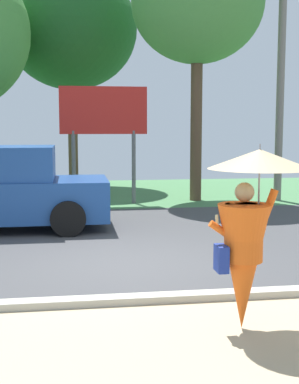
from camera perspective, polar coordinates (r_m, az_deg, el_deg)
The scene contains 6 objects.
ground_plane at distance 11.91m, azimuth -3.66°, elevation -4.39°, with size 40.00×22.00×0.20m.
monk_pedestrian at distance 6.07m, azimuth 10.63°, elevation -3.90°, with size 1.17×1.17×2.13m.
utility_pole at distance 17.10m, azimuth 14.06°, elevation 12.70°, with size 1.80×0.24×7.74m.
roadside_billboard at distance 15.82m, azimuth -5.01°, elevation 7.90°, with size 2.60×0.12×3.50m.
tree_left_far at distance 17.01m, azimuth 5.23°, elevation 19.69°, with size 4.05×4.05×7.91m.
tree_center_back at distance 20.58m, azimuth -8.50°, elevation 17.03°, with size 4.89×4.89×8.14m.
Camera 1 is at (-0.95, -8.68, 2.32)m, focal length 49.21 mm.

